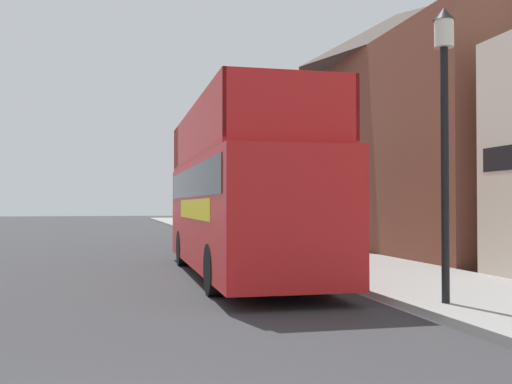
% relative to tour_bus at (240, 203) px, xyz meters
% --- Properties ---
extents(ground_plane, '(144.00, 144.00, 0.00)m').
position_rel_tour_bus_xyz_m(ground_plane, '(-3.68, 10.28, -1.81)').
color(ground_plane, '#333335').
extents(sidewalk, '(3.76, 108.00, 0.14)m').
position_rel_tour_bus_xyz_m(sidewalk, '(3.54, 7.28, -1.74)').
color(sidewalk, gray).
rests_on(sidewalk, ground_plane).
extents(brick_terrace_rear, '(6.00, 18.23, 9.69)m').
position_rel_tour_bus_xyz_m(brick_terrace_rear, '(8.42, 8.24, 3.03)').
color(brick_terrace_rear, brown).
rests_on(brick_terrace_rear, ground_plane).
extents(tour_bus, '(2.60, 9.85, 4.08)m').
position_rel_tour_bus_xyz_m(tour_bus, '(0.00, 0.00, 0.00)').
color(tour_bus, red).
rests_on(tour_bus, ground_plane).
extents(parked_car_ahead_of_bus, '(1.82, 4.58, 1.53)m').
position_rel_tour_bus_xyz_m(parked_car_ahead_of_bus, '(0.55, 7.01, -1.11)').
color(parked_car_ahead_of_bus, maroon).
rests_on(parked_car_ahead_of_bus, ground_plane).
extents(lamp_post_nearest, '(0.35, 0.35, 4.91)m').
position_rel_tour_bus_xyz_m(lamp_post_nearest, '(2.29, -5.54, 1.69)').
color(lamp_post_nearest, black).
rests_on(lamp_post_nearest, sidewalk).
extents(lamp_post_second, '(0.35, 0.35, 4.31)m').
position_rel_tour_bus_xyz_m(lamp_post_second, '(2.31, 4.38, 1.33)').
color(lamp_post_second, black).
rests_on(lamp_post_second, sidewalk).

